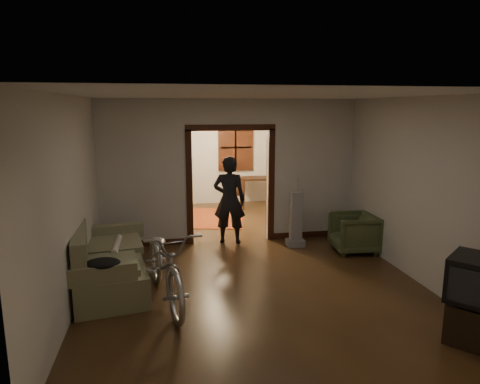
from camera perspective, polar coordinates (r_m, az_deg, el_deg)
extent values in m
cube|color=#321F0F|center=(7.99, -0.39, -8.06)|extent=(5.00, 8.50, 0.01)
cube|color=white|center=(7.54, -0.42, 12.46)|extent=(5.00, 8.50, 0.01)
cube|color=beige|center=(11.81, -3.98, 5.17)|extent=(5.00, 0.02, 2.80)
cube|color=beige|center=(7.62, -19.25, 1.25)|extent=(0.02, 8.50, 2.80)
cube|color=beige|center=(8.43, 16.58, 2.31)|extent=(0.02, 8.50, 2.80)
cube|color=beige|center=(8.37, -1.29, 2.71)|extent=(5.00, 0.14, 2.80)
cube|color=black|center=(8.42, -1.28, 0.70)|extent=(1.74, 0.20, 2.32)
cube|color=black|center=(11.86, -0.59, 5.94)|extent=(0.98, 0.06, 1.28)
sphere|color=#FFE0A5|center=(10.02, -2.92, 9.55)|extent=(0.24, 0.24, 0.24)
cube|color=silver|center=(8.55, 5.76, 1.82)|extent=(0.08, 0.01, 0.12)
cube|color=#636644|center=(6.72, -17.20, -7.93)|extent=(1.28, 2.25, 0.98)
cylinder|color=beige|center=(6.98, -16.12, -6.80)|extent=(0.10, 0.81, 0.10)
ellipsoid|color=black|center=(5.80, -17.85, -9.04)|extent=(0.44, 0.33, 0.13)
imported|color=silver|center=(5.99, -9.92, -9.37)|extent=(1.11, 2.18, 1.09)
imported|color=#414E2C|center=(8.22, 14.93, -5.25)|extent=(0.85, 0.83, 0.72)
cube|color=black|center=(5.72, 28.45, -15.05)|extent=(0.70, 0.69, 0.47)
cube|color=black|center=(5.52, 28.96, -10.12)|extent=(0.79, 0.78, 0.51)
cube|color=gray|center=(8.27, 7.47, -3.62)|extent=(0.34, 0.28, 1.07)
imported|color=black|center=(8.35, -1.44, -1.07)|extent=(0.72, 0.57, 1.72)
cube|color=maroon|center=(10.41, -3.69, -3.44)|extent=(1.88, 2.24, 0.02)
cube|color=#1D311D|center=(11.33, -10.49, 2.57)|extent=(1.08, 0.79, 1.95)
sphere|color=#1E5972|center=(11.23, -10.66, 7.46)|extent=(0.25, 0.25, 0.25)
cube|color=black|center=(11.77, 2.46, 0.11)|extent=(1.13, 0.85, 0.75)
cube|color=black|center=(11.18, -0.46, -0.22)|extent=(0.40, 0.40, 0.85)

